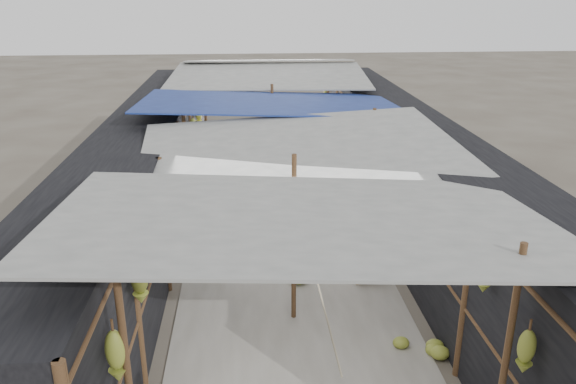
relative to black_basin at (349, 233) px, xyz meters
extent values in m
cube|color=#9E998E|center=(-1.37, 0.62, -0.07)|extent=(3.60, 16.00, 0.02)
cube|color=black|center=(-4.07, 0.62, 1.07)|extent=(1.40, 15.00, 2.30)
cube|color=black|center=(1.33, 0.62, 1.07)|extent=(1.40, 15.00, 2.30)
cube|color=olive|center=(-0.04, -1.77, 0.06)|extent=(0.54, 0.47, 0.29)
cube|color=olive|center=(-1.70, 1.97, 0.05)|extent=(0.52, 0.48, 0.26)
cylinder|color=black|center=(0.00, 0.00, 0.00)|extent=(0.54, 0.54, 0.16)
imported|color=#1D3A94|center=(-1.30, 1.79, 0.75)|extent=(0.91, 0.76, 1.67)
imported|color=#47433D|center=(-0.62, 0.82, 0.33)|extent=(0.51, 0.61, 0.81)
cylinder|color=brown|center=(-3.17, -5.88, 1.22)|extent=(0.07, 0.07, 2.60)
cylinder|color=brown|center=(0.43, -5.88, 1.22)|extent=(0.07, 0.07, 2.60)
cylinder|color=brown|center=(-1.37, -2.88, 1.22)|extent=(0.07, 0.07, 2.60)
cylinder|color=brown|center=(-3.17, 0.12, 1.22)|extent=(0.07, 0.07, 2.60)
cylinder|color=brown|center=(0.43, 0.12, 1.22)|extent=(0.07, 0.07, 2.60)
cylinder|color=brown|center=(-1.37, 3.12, 1.22)|extent=(0.07, 0.07, 2.60)
cylinder|color=brown|center=(-3.17, 6.12, 1.22)|extent=(0.07, 0.07, 2.60)
cylinder|color=brown|center=(0.43, 6.12, 1.22)|extent=(0.07, 0.07, 2.60)
cube|color=gray|center=(-1.37, -4.88, 2.42)|extent=(5.21, 3.19, 0.52)
cube|color=gray|center=(-1.17, -1.68, 2.27)|extent=(5.23, 3.73, 0.50)
cube|color=navy|center=(-1.47, 1.62, 2.37)|extent=(5.40, 3.60, 0.41)
cube|color=gray|center=(-1.37, 4.92, 2.47)|extent=(5.37, 3.66, 0.27)
cube|color=gray|center=(-1.27, 7.32, 2.57)|extent=(5.00, 1.99, 0.24)
cylinder|color=brown|center=(-3.37, 0.62, 1.97)|extent=(0.06, 15.00, 0.06)
cylinder|color=brown|center=(0.63, 0.62, 1.97)|extent=(0.06, 15.00, 0.06)
cylinder|color=gray|center=(-1.37, 0.62, 1.97)|extent=(0.02, 15.00, 0.02)
cube|color=white|center=(-0.56, 3.08, 1.69)|extent=(0.60, 0.03, 0.55)
cube|color=#18299E|center=(-1.64, 1.89, 1.67)|extent=(0.70, 0.03, 0.60)
cube|color=#1B44B3|center=(-1.35, -1.54, 1.64)|extent=(0.55, 0.03, 0.65)
cube|color=#A82219|center=(-0.25, -0.37, 1.67)|extent=(0.50, 0.03, 0.60)
ellipsoid|color=olive|center=(-3.25, -5.89, 1.53)|extent=(0.19, 0.16, 0.56)
ellipsoid|color=olive|center=(-3.25, -4.62, 1.57)|extent=(0.20, 0.17, 0.52)
ellipsoid|color=gold|center=(-3.25, -3.35, 1.72)|extent=(0.19, 0.16, 0.49)
ellipsoid|color=olive|center=(-3.25, -1.90, 1.61)|extent=(0.16, 0.14, 0.35)
ellipsoid|color=olive|center=(-3.25, -0.50, 1.56)|extent=(0.18, 0.15, 0.45)
ellipsoid|color=gold|center=(-3.25, 1.16, 1.59)|extent=(0.19, 0.17, 0.49)
ellipsoid|color=olive|center=(-3.25, 2.78, 1.53)|extent=(0.19, 0.16, 0.54)
ellipsoid|color=gold|center=(-3.25, 4.49, 1.49)|extent=(0.19, 0.16, 0.53)
ellipsoid|color=gold|center=(-3.25, 5.59, 1.61)|extent=(0.16, 0.13, 0.57)
ellipsoid|color=olive|center=(-3.25, 7.66, 1.41)|extent=(0.19, 0.16, 0.56)
ellipsoid|color=olive|center=(0.51, -6.06, 1.49)|extent=(0.17, 0.14, 0.48)
ellipsoid|color=olive|center=(0.51, -5.05, 1.74)|extent=(0.16, 0.14, 0.43)
ellipsoid|color=olive|center=(0.51, -3.12, 1.48)|extent=(0.17, 0.14, 0.58)
ellipsoid|color=gold|center=(0.51, -1.31, 1.62)|extent=(0.16, 0.14, 0.58)
ellipsoid|color=gold|center=(0.51, 0.15, 1.45)|extent=(0.15, 0.13, 0.60)
ellipsoid|color=olive|center=(0.51, 1.07, 1.54)|extent=(0.18, 0.15, 0.46)
ellipsoid|color=olive|center=(0.51, 3.05, 1.64)|extent=(0.15, 0.13, 0.36)
ellipsoid|color=gold|center=(0.51, 4.43, 1.76)|extent=(0.14, 0.12, 0.42)
ellipsoid|color=gold|center=(0.51, 6.08, 1.46)|extent=(0.17, 0.15, 0.55)
ellipsoid|color=olive|center=(0.51, 7.18, 1.71)|extent=(0.16, 0.13, 0.46)
ellipsoid|color=olive|center=(-3.04, 2.86, 0.07)|extent=(0.62, 0.53, 0.31)
ellipsoid|color=olive|center=(-2.73, -1.28, 0.05)|extent=(0.54, 0.46, 0.27)
ellipsoid|color=gold|center=(0.33, 5.20, 0.05)|extent=(0.50, 0.43, 0.25)
ellipsoid|color=olive|center=(-0.87, -1.66, 0.10)|extent=(0.72, 0.61, 0.36)
ellipsoid|color=olive|center=(0.33, -3.85, 0.07)|extent=(0.61, 0.52, 0.31)
ellipsoid|color=olive|center=(0.04, 1.81, 0.08)|extent=(0.63, 0.54, 0.32)
camera|label=1|loc=(-2.03, -10.25, 4.66)|focal=35.00mm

